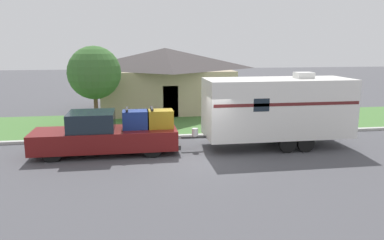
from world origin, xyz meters
name	(u,v)px	position (x,y,z in m)	size (l,w,h in m)	color
ground_plane	(202,158)	(0.00, 0.00, 0.00)	(120.00, 120.00, 0.00)	#47474C
curb_strip	(189,136)	(0.00, 3.75, 0.07)	(80.00, 0.30, 0.14)	#ADADA8
lawn_strip	(180,123)	(0.00, 7.40, 0.01)	(80.00, 7.00, 0.03)	#477538
house_across_street	(166,78)	(-0.39, 12.88, 2.33)	(9.74, 7.94, 4.50)	tan
pickup_truck	(107,134)	(-3.99, 1.36, 0.89)	(6.34, 2.02, 2.02)	black
travel_trailer	(277,108)	(3.81, 1.36, 1.86)	(7.90, 2.49, 3.49)	black
mailbox	(156,116)	(-1.68, 4.57, 1.01)	(0.48, 0.20, 1.31)	brown
tree_in_yard	(94,73)	(-5.03, 7.67, 3.12)	(3.12, 3.12, 4.69)	brown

